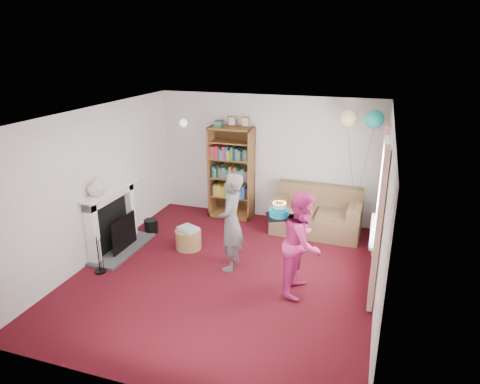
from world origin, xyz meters
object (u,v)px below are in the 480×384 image
(bookcase, at_px, (232,173))
(sofa, at_px, (317,215))
(birthday_cake, at_px, (279,213))
(person_striped, at_px, (231,222))
(person_magenta, at_px, (302,243))

(bookcase, distance_m, sofa, 1.91)
(bookcase, bearing_deg, birthday_cake, -57.22)
(bookcase, xyz_separation_m, person_striped, (0.71, -2.08, -0.13))
(person_magenta, xyz_separation_m, birthday_cake, (-0.35, 0.00, 0.42))
(person_striped, xyz_separation_m, person_magenta, (1.18, -0.33, -0.02))
(sofa, relative_size, birthday_cake, 4.89)
(bookcase, height_order, person_magenta, bookcase)
(sofa, bearing_deg, birthday_cake, -94.95)
(bookcase, height_order, sofa, bookcase)
(sofa, xyz_separation_m, person_striped, (-1.09, -1.84, 0.47))
(person_magenta, relative_size, birthday_cake, 4.62)
(person_magenta, distance_m, birthday_cake, 0.54)
(person_striped, distance_m, person_magenta, 1.23)
(sofa, relative_size, person_striped, 1.03)
(sofa, height_order, birthday_cake, birthday_cake)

